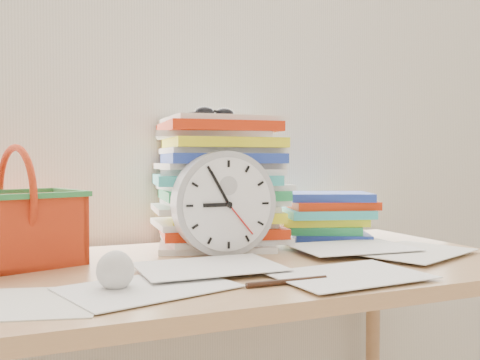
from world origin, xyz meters
name	(u,v)px	position (x,y,z in m)	size (l,w,h in m)	color
curtain	(168,45)	(0.00, 1.98, 1.30)	(2.40, 0.01, 2.50)	white
desk	(216,298)	(0.00, 1.60, 0.68)	(1.40, 0.70, 0.75)	tan
paper_stack	(218,182)	(0.09, 1.83, 0.92)	(0.34, 0.28, 0.34)	white
clock	(224,204)	(0.05, 1.69, 0.87)	(0.25, 0.25, 0.05)	#AEAFB1
sunglasses	(215,113)	(0.09, 1.85, 1.10)	(0.13, 0.11, 0.03)	black
book_stack	(327,217)	(0.42, 1.81, 0.82)	(0.26, 0.20, 0.13)	white
basket	(16,207)	(-0.40, 1.75, 0.88)	(0.26, 0.20, 0.25)	#E34016
crumpled_ball	(115,270)	(-0.25, 1.45, 0.78)	(0.07, 0.07, 0.07)	silver
pen	(287,282)	(0.05, 1.37, 0.76)	(0.01, 0.01, 0.16)	black
scattered_papers	(216,261)	(0.00, 1.60, 0.76)	(1.26, 0.42, 0.02)	white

